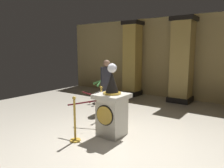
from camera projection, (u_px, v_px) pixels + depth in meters
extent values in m
plane|color=beige|center=(115.00, 141.00, 4.79)|extent=(12.16, 12.16, 0.00)
cube|color=tan|center=(187.00, 58.00, 8.69)|extent=(12.16, 0.16, 3.41)
cube|color=beige|center=(112.00, 117.00, 5.07)|extent=(0.57, 0.57, 0.91)
cube|color=beige|center=(112.00, 96.00, 4.99)|extent=(0.71, 0.71, 0.10)
cylinder|color=gold|center=(104.00, 115.00, 4.81)|extent=(0.42, 0.03, 0.42)
cylinder|color=black|center=(105.00, 115.00, 4.82)|extent=(0.47, 0.01, 0.47)
cylinder|color=gold|center=(112.00, 93.00, 4.98)|extent=(0.43, 0.43, 0.04)
cone|color=black|center=(112.00, 82.00, 4.94)|extent=(0.31, 0.31, 0.50)
cylinder|color=gold|center=(112.00, 72.00, 4.90)|extent=(0.03, 0.03, 0.06)
sphere|color=silver|center=(112.00, 68.00, 4.89)|extent=(0.22, 0.22, 0.22)
cylinder|color=gold|center=(101.00, 119.00, 6.31)|extent=(0.24, 0.24, 0.03)
cylinder|color=gold|center=(101.00, 104.00, 6.24)|extent=(0.05, 0.05, 0.92)
sphere|color=gold|center=(101.00, 87.00, 6.16)|extent=(0.08, 0.08, 0.08)
cylinder|color=gold|center=(75.00, 140.00, 4.81)|extent=(0.24, 0.24, 0.03)
cylinder|color=gold|center=(75.00, 121.00, 4.73)|extent=(0.05, 0.05, 0.95)
sphere|color=gold|center=(74.00, 98.00, 4.65)|extent=(0.08, 0.08, 0.08)
cylinder|color=#591419|center=(96.00, 96.00, 5.81)|extent=(0.79, 0.26, 0.22)
cylinder|color=#591419|center=(83.00, 103.00, 5.06)|extent=(0.79, 0.26, 0.22)
sphere|color=#591419|center=(90.00, 103.00, 5.45)|extent=(0.04, 0.04, 0.04)
cube|color=black|center=(132.00, 93.00, 9.75)|extent=(0.73, 0.73, 0.20)
cube|color=gold|center=(132.00, 59.00, 9.51)|extent=(0.63, 0.63, 3.27)
cube|color=black|center=(133.00, 23.00, 9.26)|extent=(0.76, 0.76, 0.16)
cube|color=black|center=(180.00, 99.00, 8.48)|extent=(0.84, 0.84, 0.20)
cube|color=tan|center=(182.00, 60.00, 8.24)|extent=(0.73, 0.73, 3.27)
cube|color=black|center=(184.00, 19.00, 8.00)|extent=(0.88, 0.88, 0.16)
cylinder|color=#2D2823|center=(102.00, 97.00, 8.33)|extent=(0.51, 0.51, 0.41)
cylinder|color=brown|center=(101.00, 89.00, 8.28)|extent=(0.08, 0.08, 0.26)
cone|color=#387533|center=(105.00, 83.00, 8.15)|extent=(0.35, 0.12, 0.19)
cone|color=#387533|center=(105.00, 82.00, 8.35)|extent=(0.16, 0.33, 0.28)
cone|color=#387533|center=(100.00, 82.00, 8.38)|extent=(0.32, 0.25, 0.29)
cone|color=#387533|center=(97.00, 82.00, 8.25)|extent=(0.33, 0.26, 0.26)
cone|color=#387533|center=(99.00, 83.00, 8.09)|extent=(0.15, 0.32, 0.29)
cube|color=#26262D|center=(107.00, 99.00, 7.11)|extent=(0.32, 0.33, 0.85)
cube|color=#26262D|center=(107.00, 77.00, 7.00)|extent=(0.40, 0.42, 0.64)
sphere|color=#997056|center=(107.00, 63.00, 6.93)|extent=(0.23, 0.23, 0.23)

